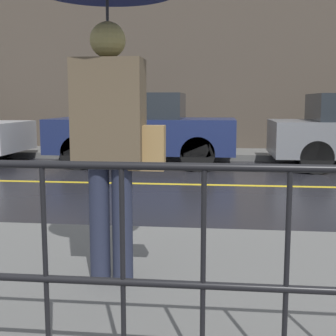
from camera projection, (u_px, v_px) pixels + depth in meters
The scene contains 8 objects.
ground_plane at pixel (237, 185), 7.88m from camera, with size 80.00×80.00×0.00m, color black.
sidewalk_near at pixel (260, 294), 3.25m from camera, with size 28.00×2.80×0.15m.
sidewalk_far at pixel (231, 154), 11.95m from camera, with size 28.00×1.69×0.15m.
lane_marking at pixel (237, 185), 7.88m from camera, with size 25.20×0.12×0.01m.
building_storefront at pixel (232, 62), 12.60m from camera, with size 28.00×0.30×4.91m.
railing_foreground at pixel (287, 248), 2.02m from camera, with size 12.00×0.04×0.99m.
pedestrian at pixel (109, 49), 3.06m from camera, with size 0.92×0.92×2.16m.
car_navy at pixel (141, 129), 10.26m from camera, with size 4.02×1.72×1.59m.
Camera 1 is at (-0.30, -7.84, 1.40)m, focal length 50.00 mm.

